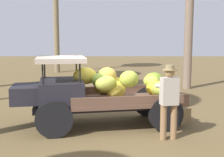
# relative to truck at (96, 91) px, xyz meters

# --- Properties ---
(ground_plane) EXTENTS (60.00, 60.00, 0.00)m
(ground_plane) POSITION_rel_truck_xyz_m (-0.44, 0.04, -0.96)
(ground_plane) COLOR brown
(truck) EXTENTS (4.63, 2.43, 1.89)m
(truck) POSITION_rel_truck_xyz_m (0.00, 0.00, 0.00)
(truck) COLOR #23212A
(truck) RESTS_ON ground
(farmer) EXTENTS (0.53, 0.49, 1.77)m
(farmer) POSITION_rel_truck_xyz_m (-1.77, 1.06, 0.05)
(farmer) COLOR #936D49
(farmer) RESTS_ON ground
(wooden_crate) EXTENTS (0.69, 0.70, 0.42)m
(wooden_crate) POSITION_rel_truck_xyz_m (-2.32, -0.39, -0.74)
(wooden_crate) COLOR olive
(wooden_crate) RESTS_ON ground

